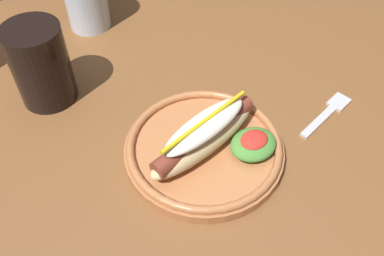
# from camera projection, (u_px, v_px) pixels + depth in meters

# --- Properties ---
(dining_table) EXTENTS (1.36, 0.91, 0.74)m
(dining_table) POSITION_uv_depth(u_px,v_px,m) (151.00, 148.00, 0.75)
(dining_table) COLOR brown
(dining_table) RESTS_ON ground_plane
(hot_dog_plate) EXTENTS (0.23, 0.23, 0.08)m
(hot_dog_plate) POSITION_uv_depth(u_px,v_px,m) (207.00, 144.00, 0.60)
(hot_dog_plate) COLOR #B77042
(hot_dog_plate) RESTS_ON dining_table
(fork) EXTENTS (0.12, 0.04, 0.00)m
(fork) POSITION_uv_depth(u_px,v_px,m) (328.00, 112.00, 0.67)
(fork) COLOR silver
(fork) RESTS_ON dining_table
(soda_cup) EXTENTS (0.09, 0.09, 0.13)m
(soda_cup) POSITION_uv_depth(u_px,v_px,m) (41.00, 65.00, 0.65)
(soda_cup) COLOR black
(soda_cup) RESTS_ON dining_table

